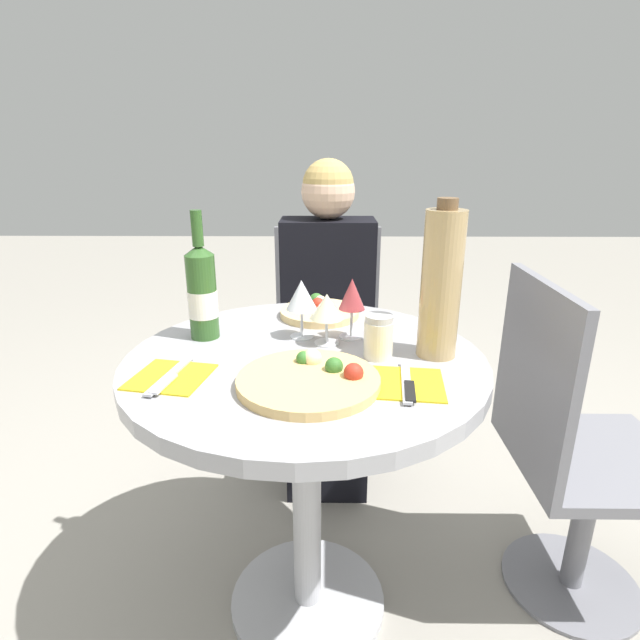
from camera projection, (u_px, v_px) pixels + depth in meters
ground_plane at (308, 602)px, 1.39m from camera, size 12.00×12.00×0.00m
dining_table at (306, 414)px, 1.20m from camera, size 0.83×0.83×0.75m
chair_behind_diner at (327, 350)px, 1.99m from camera, size 0.42×0.42×0.91m
seated_diner at (327, 341)px, 1.82m from camera, size 0.33×0.40×1.17m
chair_empty_side at (570, 456)px, 1.31m from camera, size 0.42×0.42×0.91m
pizza_large at (311, 379)px, 1.00m from camera, size 0.29×0.29×0.05m
pizza_small_far at (319, 311)px, 1.41m from camera, size 0.22×0.22×0.05m
wine_bottle at (202, 292)px, 1.22m from camera, size 0.07×0.07×0.32m
tall_carafe at (441, 284)px, 1.10m from camera, size 0.09×0.09×0.35m
sugar_shaker at (379, 337)px, 1.12m from camera, size 0.07×0.07×0.10m
wine_glass_back_left at (302, 296)px, 1.22m from camera, size 0.08×0.08×0.15m
wine_glass_back_right at (352, 296)px, 1.22m from camera, size 0.07×0.07×0.15m
wine_glass_center at (327, 307)px, 1.19m from camera, size 0.08×0.08×0.13m
place_setting_left at (170, 377)px, 1.03m from camera, size 0.18×0.19×0.01m
place_setting_right at (406, 384)px, 1.00m from camera, size 0.17×0.19×0.01m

